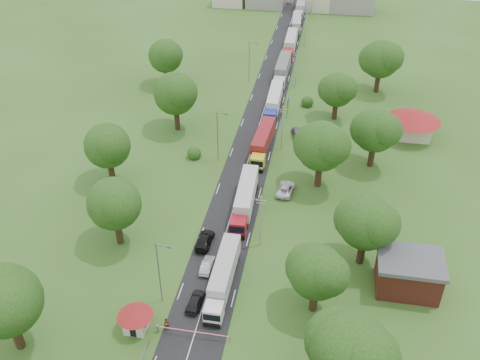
% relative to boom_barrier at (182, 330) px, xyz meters
% --- Properties ---
extents(ground, '(260.00, 260.00, 0.00)m').
position_rel_boom_barrier_xyz_m(ground, '(1.36, 25.00, -0.89)').
color(ground, '#2E4E1A').
rests_on(ground, ground).
extents(road, '(8.00, 200.00, 0.04)m').
position_rel_boom_barrier_xyz_m(road, '(1.36, 45.00, -0.89)').
color(road, black).
rests_on(road, ground).
extents(boom_barrier, '(9.22, 0.35, 1.18)m').
position_rel_boom_barrier_xyz_m(boom_barrier, '(0.00, 0.00, 0.00)').
color(boom_barrier, slate).
rests_on(boom_barrier, ground).
extents(guard_booth, '(4.40, 4.40, 3.45)m').
position_rel_boom_barrier_xyz_m(guard_booth, '(-5.84, -0.00, 1.27)').
color(guard_booth, beige).
rests_on(guard_booth, ground).
extents(info_sign, '(0.12, 3.10, 4.10)m').
position_rel_boom_barrier_xyz_m(info_sign, '(6.56, 60.00, 2.11)').
color(info_sign, slate).
rests_on(info_sign, ground).
extents(pole_1, '(1.60, 0.24, 9.00)m').
position_rel_boom_barrier_xyz_m(pole_1, '(6.86, 18.00, 3.79)').
color(pole_1, gray).
rests_on(pole_1, ground).
extents(pole_2, '(1.60, 0.24, 9.00)m').
position_rel_boom_barrier_xyz_m(pole_2, '(6.86, 46.00, 3.79)').
color(pole_2, gray).
rests_on(pole_2, ground).
extents(pole_3, '(1.60, 0.24, 9.00)m').
position_rel_boom_barrier_xyz_m(pole_3, '(6.86, 74.00, 3.79)').
color(pole_3, gray).
rests_on(pole_3, ground).
extents(pole_4, '(1.60, 0.24, 9.00)m').
position_rel_boom_barrier_xyz_m(pole_4, '(6.86, 102.00, 3.79)').
color(pole_4, gray).
rests_on(pole_4, ground).
extents(lamp_0, '(2.03, 0.22, 10.00)m').
position_rel_boom_barrier_xyz_m(lamp_0, '(-3.99, 5.00, 4.66)').
color(lamp_0, slate).
rests_on(lamp_0, ground).
extents(lamp_1, '(2.03, 0.22, 10.00)m').
position_rel_boom_barrier_xyz_m(lamp_1, '(-3.99, 40.00, 4.66)').
color(lamp_1, slate).
rests_on(lamp_1, ground).
extents(lamp_2, '(2.03, 0.22, 10.00)m').
position_rel_boom_barrier_xyz_m(lamp_2, '(-3.99, 75.00, 4.66)').
color(lamp_2, slate).
rests_on(lamp_2, ground).
extents(tree_1, '(9.60, 9.60, 12.05)m').
position_rel_boom_barrier_xyz_m(tree_1, '(19.34, -4.83, 6.96)').
color(tree_1, '#382616').
rests_on(tree_1, ground).
extents(tree_2, '(8.00, 8.00, 10.10)m').
position_rel_boom_barrier_xyz_m(tree_2, '(15.35, 7.14, 5.70)').
color(tree_2, '#382616').
rests_on(tree_2, ground).
extents(tree_3, '(8.80, 8.80, 11.07)m').
position_rel_boom_barrier_xyz_m(tree_3, '(21.35, 17.16, 6.33)').
color(tree_3, '#382616').
rests_on(tree_3, ground).
extents(tree_4, '(9.60, 9.60, 12.05)m').
position_rel_boom_barrier_xyz_m(tree_4, '(14.34, 35.17, 6.96)').
color(tree_4, '#382616').
rests_on(tree_4, ground).
extents(tree_5, '(8.80, 8.80, 11.07)m').
position_rel_boom_barrier_xyz_m(tree_5, '(23.35, 43.16, 6.33)').
color(tree_5, '#382616').
rests_on(tree_5, ground).
extents(tree_6, '(8.00, 8.00, 10.10)m').
position_rel_boom_barrier_xyz_m(tree_6, '(16.35, 60.14, 5.70)').
color(tree_6, '#382616').
rests_on(tree_6, ground).
extents(tree_7, '(9.60, 9.60, 12.05)m').
position_rel_boom_barrier_xyz_m(tree_7, '(25.34, 75.17, 6.96)').
color(tree_7, '#382616').
rests_on(tree_7, ground).
extents(tree_9, '(9.60, 9.60, 12.05)m').
position_rel_boom_barrier_xyz_m(tree_9, '(-18.66, -4.83, 6.96)').
color(tree_9, '#382616').
rests_on(tree_9, ground).
extents(tree_10, '(8.80, 8.80, 11.07)m').
position_rel_boom_barrier_xyz_m(tree_10, '(-13.65, 15.16, 6.33)').
color(tree_10, '#382616').
rests_on(tree_10, ground).
extents(tree_11, '(8.80, 8.80, 11.07)m').
position_rel_boom_barrier_xyz_m(tree_11, '(-20.65, 30.16, 6.33)').
color(tree_11, '#382616').
rests_on(tree_11, ground).
extents(tree_12, '(9.60, 9.60, 12.05)m').
position_rel_boom_barrier_xyz_m(tree_12, '(-14.66, 50.17, 6.96)').
color(tree_12, '#382616').
rests_on(tree_12, ground).
extents(tree_13, '(8.80, 8.80, 11.07)m').
position_rel_boom_barrier_xyz_m(tree_13, '(-22.65, 70.16, 6.33)').
color(tree_13, '#382616').
rests_on(tree_13, ground).
extents(house_brick, '(8.60, 6.60, 5.20)m').
position_rel_boom_barrier_xyz_m(house_brick, '(27.36, 13.00, 1.76)').
color(house_brick, maroon).
rests_on(house_brick, ground).
extents(house_cream, '(10.08, 10.08, 5.80)m').
position_rel_boom_barrier_xyz_m(house_cream, '(31.36, 55.00, 2.75)').
color(house_cream, beige).
rests_on(house_cream, ground).
extents(truck_0, '(2.40, 13.87, 3.85)m').
position_rel_boom_barrier_xyz_m(truck_0, '(3.26, 8.85, 1.15)').
color(truck_0, white).
rests_on(truck_0, ground).
extents(truck_1, '(2.96, 14.80, 4.09)m').
position_rel_boom_barrier_xyz_m(truck_1, '(3.27, 26.18, 1.28)').
color(truck_1, maroon).
rests_on(truck_1, ground).
extents(truck_2, '(3.16, 14.45, 3.99)m').
position_rel_boom_barrier_xyz_m(truck_2, '(3.45, 44.36, 1.22)').
color(truck_2, gold).
rests_on(truck_2, ground).
extents(truck_3, '(2.67, 14.41, 3.99)m').
position_rel_boom_barrier_xyz_m(truck_3, '(3.44, 61.61, 1.23)').
color(truck_3, '#1B30A5').
rests_on(truck_3, ground).
extents(truck_4, '(2.80, 15.30, 4.24)m').
position_rel_boom_barrier_xyz_m(truck_4, '(3.33, 78.71, 1.36)').
color(truck_4, silver).
rests_on(truck_4, ground).
extents(truck_5, '(2.71, 15.07, 4.18)m').
position_rel_boom_barrier_xyz_m(truck_5, '(3.50, 96.62, 1.33)').
color(truck_5, '#AF1A23').
rests_on(truck_5, ground).
extents(truck_6, '(3.22, 14.52, 4.01)m').
position_rel_boom_barrier_xyz_m(truck_6, '(3.60, 112.38, 1.23)').
color(truck_6, '#25643F').
rests_on(truck_6, ground).
extents(truck_7, '(2.89, 14.68, 4.06)m').
position_rel_boom_barrier_xyz_m(truck_7, '(3.41, 129.50, 1.26)').
color(truck_7, silver).
rests_on(truck_7, ground).
extents(car_lane_front, '(2.00, 4.38, 1.46)m').
position_rel_boom_barrier_xyz_m(car_lane_front, '(0.36, 5.00, -0.16)').
color(car_lane_front, black).
rests_on(car_lane_front, ground).
extents(car_lane_mid, '(1.49, 4.10, 1.34)m').
position_rel_boom_barrier_xyz_m(car_lane_mid, '(0.36, 11.82, -0.22)').
color(car_lane_mid, '#ACAEB5').
rests_on(car_lane_mid, ground).
extents(car_lane_rear, '(2.26, 5.25, 1.51)m').
position_rel_boom_barrier_xyz_m(car_lane_rear, '(-1.21, 16.87, -0.14)').
color(car_lane_rear, black).
rests_on(car_lane_rear, ground).
extents(car_verge_near, '(3.06, 5.59, 1.48)m').
position_rel_boom_barrier_xyz_m(car_verge_near, '(9.17, 32.04, -0.15)').
color(car_verge_near, silver).
rests_on(car_verge_near, ground).
extents(car_verge_far, '(2.84, 4.96, 1.59)m').
position_rel_boom_barrier_xyz_m(car_verge_far, '(9.36, 51.33, -0.10)').
color(car_verge_far, '#56585E').
rests_on(car_verge_far, ground).
extents(pedestrian_near, '(0.80, 0.71, 1.85)m').
position_rel_boom_barrier_xyz_m(pedestrian_near, '(-2.14, 0.50, 0.03)').
color(pedestrian_near, gray).
rests_on(pedestrian_near, ground).
extents(pedestrian_booth, '(0.93, 1.06, 1.86)m').
position_rel_boom_barrier_xyz_m(pedestrian_booth, '(-5.14, 1.66, 0.04)').
color(pedestrian_booth, gray).
rests_on(pedestrian_booth, ground).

